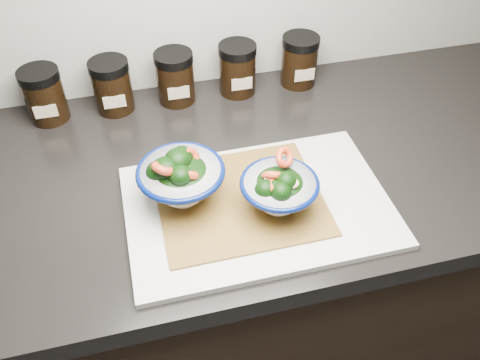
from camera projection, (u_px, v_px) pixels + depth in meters
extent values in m
cube|color=black|center=(190.00, 312.00, 1.27)|extent=(3.43, 0.58, 0.86)
cube|color=black|center=(174.00, 183.00, 0.95)|extent=(3.50, 0.60, 0.04)
cube|color=silver|center=(258.00, 206.00, 0.88)|extent=(0.45, 0.30, 0.01)
cube|color=olive|center=(240.00, 199.00, 0.88)|extent=(0.28, 0.24, 0.00)
cylinder|color=white|center=(183.00, 196.00, 0.87)|extent=(0.05, 0.05, 0.01)
ellipsoid|color=white|center=(182.00, 189.00, 0.86)|extent=(0.08, 0.08, 0.04)
torus|color=#04134D|center=(181.00, 171.00, 0.83)|extent=(0.15, 0.15, 0.01)
torus|color=#04134D|center=(181.00, 178.00, 0.84)|extent=(0.12, 0.12, 0.00)
ellipsoid|color=black|center=(181.00, 176.00, 0.84)|extent=(0.11, 0.11, 0.05)
ellipsoid|color=black|center=(165.00, 169.00, 0.82)|extent=(0.05, 0.05, 0.04)
cylinder|color=#477233|center=(166.00, 176.00, 0.83)|extent=(0.01, 0.01, 0.03)
ellipsoid|color=black|center=(180.00, 176.00, 0.81)|extent=(0.04, 0.04, 0.03)
cylinder|color=#477233|center=(181.00, 181.00, 0.82)|extent=(0.01, 0.01, 0.02)
ellipsoid|color=black|center=(178.00, 160.00, 0.83)|extent=(0.04, 0.04, 0.04)
cylinder|color=#477233|center=(178.00, 167.00, 0.84)|extent=(0.01, 0.01, 0.03)
ellipsoid|color=black|center=(158.00, 173.00, 0.83)|extent=(0.04, 0.04, 0.04)
cylinder|color=#477233|center=(159.00, 179.00, 0.84)|extent=(0.02, 0.01, 0.03)
ellipsoid|color=black|center=(182.00, 157.00, 0.85)|extent=(0.04, 0.04, 0.04)
cylinder|color=#477233|center=(182.00, 163.00, 0.85)|extent=(0.02, 0.02, 0.03)
torus|color=#E04D2A|center=(186.00, 173.00, 0.82)|extent=(0.06, 0.06, 0.04)
torus|color=#E04D2A|center=(189.00, 159.00, 0.84)|extent=(0.06, 0.06, 0.05)
torus|color=#E04D2A|center=(162.00, 169.00, 0.80)|extent=(0.05, 0.05, 0.05)
cylinder|color=#CCBC8E|center=(172.00, 162.00, 0.84)|extent=(0.02, 0.02, 0.01)
cylinder|color=white|center=(278.00, 205.00, 0.86)|extent=(0.05, 0.05, 0.01)
ellipsoid|color=white|center=(278.00, 199.00, 0.85)|extent=(0.07, 0.07, 0.03)
torus|color=#04134D|center=(280.00, 183.00, 0.82)|extent=(0.13, 0.13, 0.01)
torus|color=#04134D|center=(279.00, 189.00, 0.83)|extent=(0.11, 0.11, 0.00)
ellipsoid|color=black|center=(279.00, 188.00, 0.83)|extent=(0.10, 0.10, 0.04)
ellipsoid|color=black|center=(286.00, 182.00, 0.81)|extent=(0.03, 0.03, 0.04)
cylinder|color=#477233|center=(286.00, 187.00, 0.82)|extent=(0.02, 0.01, 0.02)
ellipsoid|color=black|center=(281.00, 192.00, 0.80)|extent=(0.03, 0.03, 0.03)
cylinder|color=#477233|center=(281.00, 197.00, 0.81)|extent=(0.01, 0.01, 0.02)
ellipsoid|color=black|center=(275.00, 190.00, 0.81)|extent=(0.03, 0.03, 0.03)
cylinder|color=#477233|center=(275.00, 195.00, 0.82)|extent=(0.01, 0.01, 0.02)
ellipsoid|color=black|center=(265.00, 190.00, 0.81)|extent=(0.03, 0.03, 0.04)
cylinder|color=#477233|center=(265.00, 195.00, 0.82)|extent=(0.01, 0.01, 0.02)
torus|color=#E04D2A|center=(284.00, 157.00, 0.83)|extent=(0.05, 0.05, 0.04)
torus|color=#E04D2A|center=(273.00, 176.00, 0.82)|extent=(0.04, 0.04, 0.04)
torus|color=#E04D2A|center=(277.00, 187.00, 0.80)|extent=(0.04, 0.04, 0.03)
cylinder|color=#CCBC8E|center=(270.00, 177.00, 0.81)|extent=(0.02, 0.02, 0.01)
cylinder|color=#CCBC8E|center=(293.00, 184.00, 0.81)|extent=(0.02, 0.02, 0.01)
cylinder|color=black|center=(45.00, 99.00, 1.04)|extent=(0.08, 0.08, 0.09)
cylinder|color=black|center=(38.00, 75.00, 1.00)|extent=(0.08, 0.08, 0.02)
cube|color=#C6B793|center=(46.00, 112.00, 1.01)|extent=(0.04, 0.00, 0.03)
cylinder|color=black|center=(113.00, 89.00, 1.06)|extent=(0.08, 0.08, 0.09)
cylinder|color=black|center=(108.00, 66.00, 1.02)|extent=(0.08, 0.08, 0.02)
cube|color=#C6B793|center=(115.00, 102.00, 1.04)|extent=(0.04, 0.00, 0.03)
cylinder|color=black|center=(176.00, 81.00, 1.08)|extent=(0.08, 0.08, 0.09)
cylinder|color=black|center=(173.00, 57.00, 1.04)|extent=(0.08, 0.08, 0.02)
cube|color=#C6B793|center=(179.00, 93.00, 1.06)|extent=(0.04, 0.00, 0.03)
cylinder|color=black|center=(238.00, 72.00, 1.11)|extent=(0.08, 0.08, 0.09)
cylinder|color=black|center=(237.00, 49.00, 1.07)|extent=(0.08, 0.08, 0.02)
cube|color=#C6B793|center=(242.00, 84.00, 1.08)|extent=(0.04, 0.00, 0.03)
cylinder|color=black|center=(299.00, 64.00, 1.13)|extent=(0.08, 0.08, 0.09)
cylinder|color=black|center=(301.00, 41.00, 1.09)|extent=(0.08, 0.08, 0.02)
cube|color=#C6B793|center=(305.00, 75.00, 1.11)|extent=(0.05, 0.00, 0.03)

